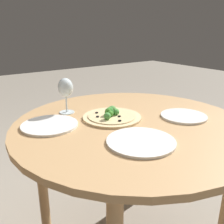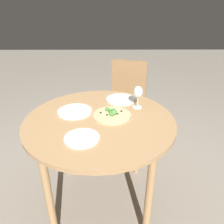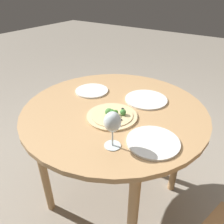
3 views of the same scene
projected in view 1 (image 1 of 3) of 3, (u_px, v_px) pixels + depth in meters
The scene contains 6 objects.
dining_table at pixel (131, 141), 1.13m from camera, with size 1.03×1.03×0.77m.
pizza at pixel (112, 116), 1.14m from camera, with size 0.27×0.27×0.05m.
wine_glass at pixel (66, 89), 1.18m from camera, with size 0.07×0.07×0.17m.
plate_near at pixel (141, 141), 0.90m from camera, with size 0.25×0.25×0.01m.
plate_far at pixel (184, 116), 1.15m from camera, with size 0.21×0.21×0.01m.
plate_side at pixel (50, 125), 1.05m from camera, with size 0.24×0.24×0.01m.
Camera 1 is at (-0.79, 0.66, 1.16)m, focal length 40.00 mm.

